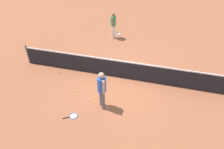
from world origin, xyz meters
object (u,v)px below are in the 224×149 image
object	(u,v)px
player_far_side	(113,23)
tennis_racket_far_player	(119,34)
tennis_ball_near_player	(59,73)
tennis_ball_by_net	(95,97)
tennis_ball_midcourt	(77,91)
player_near_side	(102,88)
tennis_racket_near_player	(73,116)

from	to	relation	value
player_far_side	tennis_racket_far_player	world-z (taller)	player_far_side
player_far_side	tennis_ball_near_player	world-z (taller)	player_far_side
tennis_ball_by_net	tennis_ball_midcourt	xyz separation A→B (m)	(-0.92, 0.16, 0.00)
player_near_side	tennis_racket_far_player	world-z (taller)	player_near_side
player_near_side	player_far_side	bearing A→B (deg)	100.96
player_near_side	player_far_side	distance (m)	6.39
player_far_side	tennis_ball_by_net	distance (m)	5.96
tennis_racket_near_player	player_near_side	bearing A→B (deg)	40.85
tennis_racket_near_player	tennis_ball_near_player	bearing A→B (deg)	126.81
player_near_side	tennis_racket_near_player	size ratio (longest dim) A/B	2.92
tennis_racket_far_player	tennis_ball_midcourt	bearing A→B (deg)	-93.48
tennis_ball_near_player	tennis_ball_by_net	bearing A→B (deg)	-27.48
player_far_side	tennis_racket_near_player	xyz separation A→B (m)	(0.27, -7.09, -1.00)
player_near_side	tennis_ball_near_player	world-z (taller)	player_near_side
player_far_side	tennis_ball_near_player	xyz separation A→B (m)	(-1.59, -4.61, -0.98)
tennis_racket_near_player	tennis_ball_by_net	size ratio (longest dim) A/B	8.82
tennis_racket_near_player	tennis_ball_by_net	world-z (taller)	tennis_ball_by_net
player_near_side	tennis_ball_by_net	distance (m)	1.16
player_near_side	tennis_ball_midcourt	size ratio (longest dim) A/B	25.76
tennis_ball_by_net	tennis_ball_midcourt	world-z (taller)	same
player_near_side	tennis_racket_near_player	distance (m)	1.60
tennis_racket_near_player	tennis_ball_midcourt	xyz separation A→B (m)	(-0.43, 1.42, 0.02)
tennis_ball_by_net	tennis_ball_midcourt	distance (m)	0.94
tennis_racket_far_player	tennis_ball_midcourt	xyz separation A→B (m)	(-0.38, -6.34, 0.02)
tennis_ball_midcourt	tennis_ball_near_player	bearing A→B (deg)	143.34
tennis_ball_by_net	tennis_ball_midcourt	bearing A→B (deg)	170.17
tennis_racket_far_player	tennis_ball_near_player	distance (m)	5.58
tennis_racket_near_player	tennis_ball_near_player	distance (m)	3.10
player_far_side	tennis_ball_midcourt	bearing A→B (deg)	-91.64
tennis_racket_near_player	tennis_ball_midcourt	bearing A→B (deg)	106.84
tennis_racket_near_player	tennis_racket_far_player	world-z (taller)	same
player_far_side	tennis_racket_near_player	size ratio (longest dim) A/B	2.92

